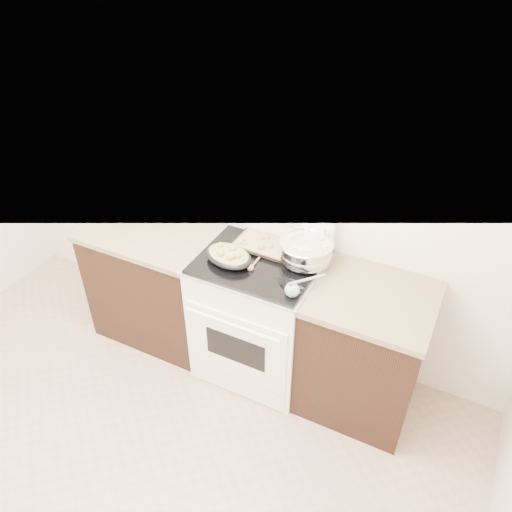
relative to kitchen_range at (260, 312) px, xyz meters
The scene contains 9 objects.
counter_left 0.83m from the kitchen_range, behind, with size 0.93×0.67×0.92m.
counter_right 0.73m from the kitchen_range, ahead, with size 0.73×0.67×0.92m.
kitchen_range is the anchor object (origin of this frame).
mixing_bowl 0.60m from the kitchen_range, 19.49° to the left, with size 0.43×0.43×0.20m.
roasting_pan 0.54m from the kitchen_range, 144.39° to the right, with size 0.37×0.30×0.11m.
baking_sheet 0.49m from the kitchen_range, 101.97° to the left, with size 0.42×0.30×0.06m.
wooden_spoon 0.47m from the kitchen_range, 91.87° to the right, with size 0.04×0.25×0.04m.
blue_ladle 0.62m from the kitchen_range, 34.03° to the right, with size 0.17×0.27×0.11m.
spice_jars 1.12m from the kitchen_range, behind, with size 0.39×0.15×0.13m.
Camera 1 is at (1.45, -0.84, 2.80)m, focal length 35.00 mm.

